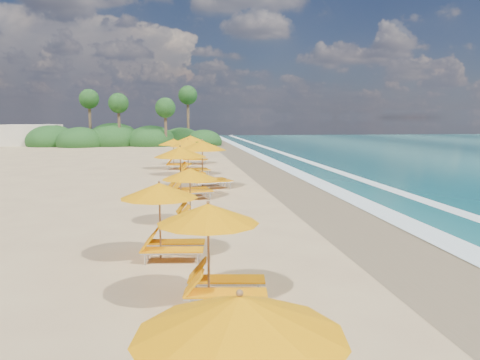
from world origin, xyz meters
TOP-DOWN VIEW (x-y plane):
  - ground at (0.00, 0.00)m, footprint 160.00×160.00m
  - wet_sand at (4.00, 0.00)m, footprint 4.00×160.00m
  - surf_foam at (6.70, 0.00)m, footprint 4.00×160.00m
  - station_2 at (-1.78, -9.76)m, footprint 2.45×2.31m
  - station_3 at (-2.86, -6.55)m, footprint 2.41×2.27m
  - station_4 at (-1.95, -2.38)m, footprint 2.35×2.22m
  - station_5 at (-2.22, 2.78)m, footprint 3.00×2.87m
  - station_6 at (-1.04, 5.92)m, footprint 3.29×3.20m
  - station_7 at (-1.67, 11.69)m, footprint 2.85×2.70m
  - station_8 at (-2.63, 15.58)m, footprint 2.63×2.49m
  - station_9 at (-1.29, 19.26)m, footprint 2.94×2.85m
  - treeline at (-9.94, 45.51)m, footprint 25.80×8.80m
  - beach_building at (-22.00, 48.00)m, footprint 7.00×5.00m

SIDE VIEW (x-z plane):
  - ground at x=0.00m, z-range 0.00..0.00m
  - wet_sand at x=4.00m, z-range 0.00..0.01m
  - surf_foam at x=6.70m, z-range 0.02..0.03m
  - treeline at x=-9.94m, z-range -3.87..5.86m
  - station_4 at x=-1.95m, z-range 0.12..2.15m
  - station_3 at x=-2.86m, z-range 0.13..2.23m
  - station_2 at x=-1.78m, z-range 0.13..2.23m
  - station_8 at x=-2.63m, z-range 0.14..2.40m
  - station_9 at x=-1.29m, z-range 0.14..2.51m
  - station_7 at x=-1.67m, z-range 0.15..2.56m
  - station_5 at x=-2.22m, z-range 0.15..2.64m
  - beach_building at x=-22.00m, z-range 0.00..2.80m
  - station_6 at x=-1.04m, z-range 0.16..2.77m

